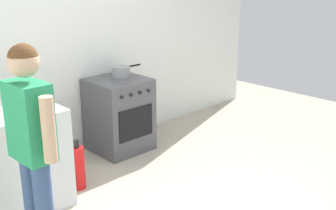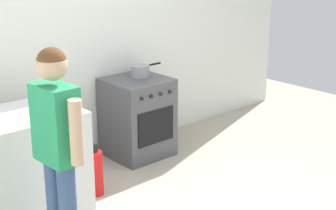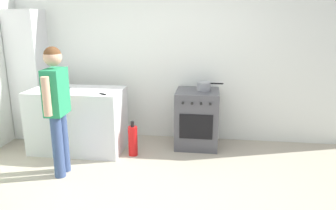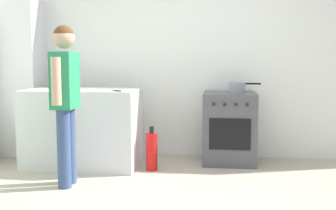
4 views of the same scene
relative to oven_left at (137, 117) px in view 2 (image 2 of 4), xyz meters
The scene contains 7 objects.
back_wall 1.01m from the oven_left, 133.25° to the left, with size 6.00×0.10×2.60m, color silver.
counter_unit 1.74m from the oven_left, 167.46° to the right, with size 1.30×0.70×0.90m, color silver.
oven_left is the anchor object (origin of this frame).
pot 0.50m from the oven_left, 27.80° to the left, with size 0.38×0.20×0.12m.
knife_bread 1.50m from the oven_left, 157.08° to the right, with size 0.31×0.22×0.01m.
person 2.04m from the oven_left, 144.54° to the right, with size 0.21×0.57×1.57m.
fire_extinguisher 1.01m from the oven_left, 151.22° to the right, with size 0.13×0.13×0.50m.
Camera 2 is at (-2.88, -2.50, 2.22)m, focal length 55.00 mm.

